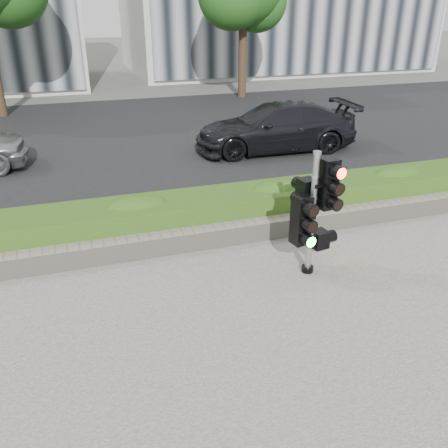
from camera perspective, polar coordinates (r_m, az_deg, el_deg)
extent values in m
plane|color=#51514C|center=(6.85, 3.51, -9.69)|extent=(120.00, 120.00, 0.00)
cube|color=#9E9389|center=(5.20, 14.58, -24.38)|extent=(16.00, 11.00, 0.03)
cube|color=black|center=(15.84, -9.98, 10.47)|extent=(60.00, 13.00, 0.02)
cube|color=gray|center=(9.44, -3.45, 1.02)|extent=(60.00, 0.25, 0.12)
cube|color=gray|center=(8.29, -1.23, -1.43)|extent=(12.00, 0.32, 0.34)
cube|color=#558A2A|center=(8.79, -2.49, 1.36)|extent=(12.00, 1.00, 0.68)
cylinder|color=black|center=(22.17, 2.23, 19.58)|extent=(0.36, 0.36, 3.58)
sphere|color=#204A15|center=(22.65, 4.04, 25.17)|extent=(2.56, 2.56, 2.56)
cylinder|color=black|center=(7.65, 9.99, -5.32)|extent=(0.19, 0.19, 0.09)
cylinder|color=gray|center=(7.24, 10.52, 0.93)|extent=(0.10, 0.10, 1.92)
cylinder|color=gray|center=(6.91, 11.16, 8.40)|extent=(0.12, 0.12, 0.05)
cube|color=#FF1107|center=(7.17, 12.35, 4.75)|extent=(0.28, 0.28, 0.77)
cube|color=#14E51E|center=(7.10, 9.26, 0.49)|extent=(0.28, 0.28, 0.77)
cube|color=black|center=(7.32, 9.85, 3.43)|extent=(0.28, 0.28, 0.52)
cube|color=orange|center=(7.57, 11.39, -1.78)|extent=(0.28, 0.28, 0.28)
imported|color=black|center=(13.88, 6.20, 11.53)|extent=(4.72, 2.17, 1.34)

